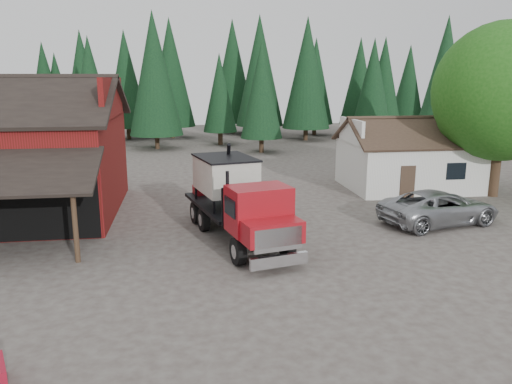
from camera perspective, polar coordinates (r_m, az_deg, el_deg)
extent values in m
plane|color=#473D37|center=(18.39, -3.35, -9.39)|extent=(120.00, 120.00, 0.00)
cube|color=black|center=(30.99, -26.77, 9.75)|extent=(12.80, 5.53, 2.35)
cube|color=maroon|center=(27.21, -16.18, 10.36)|extent=(0.25, 7.00, 2.00)
cylinder|color=#382619|center=(20.29, -19.94, -3.83)|extent=(0.20, 0.20, 2.80)
cube|color=silver|center=(33.69, 17.14, 2.98)|extent=(8.00, 6.00, 3.00)
cube|color=#38281E|center=(32.06, 18.54, 6.47)|extent=(8.60, 3.42, 1.80)
cube|color=#38281E|center=(34.75, 16.33, 7.07)|extent=(8.60, 3.42, 1.80)
cube|color=silver|center=(31.88, 10.85, 6.87)|extent=(0.20, 4.20, 1.50)
cube|color=silver|center=(35.31, 23.30, 6.62)|extent=(0.20, 4.20, 1.50)
cube|color=#38281E|center=(30.46, 16.93, 1.03)|extent=(0.90, 0.06, 2.00)
cube|color=black|center=(31.75, 21.91, 2.22)|extent=(1.20, 0.06, 1.00)
cylinder|color=#382619|center=(33.09, 25.64, 2.28)|extent=(0.60, 0.60, 3.20)
sphere|color=#1A5112|center=(32.66, 26.44, 10.23)|extent=(8.00, 8.00, 8.00)
sphere|color=#1A5112|center=(32.72, 23.68, 8.38)|extent=(4.40, 4.40, 4.40)
cylinder|color=#382619|center=(47.94, 0.62, 5.50)|extent=(0.44, 0.44, 1.60)
cone|color=black|center=(47.55, 0.64, 11.60)|extent=(3.96, 3.96, 9.00)
cylinder|color=#382619|center=(49.31, 20.16, 4.92)|extent=(0.44, 0.44, 1.60)
cone|color=black|center=(48.93, 20.72, 12.00)|extent=(4.84, 4.84, 11.00)
cylinder|color=#382619|center=(51.39, -11.23, 5.75)|extent=(0.44, 0.44, 1.60)
cone|color=black|center=(51.02, -11.56, 13.12)|extent=(5.28, 5.28, 12.00)
cylinder|color=black|center=(19.10, -2.05, -6.79)|extent=(0.58, 1.12, 1.07)
cylinder|color=black|center=(19.84, 3.53, -6.04)|extent=(0.58, 1.12, 1.07)
cylinder|color=black|center=(23.34, -5.98, -3.17)|extent=(0.58, 1.12, 1.07)
cylinder|color=black|center=(23.95, -1.27, -2.68)|extent=(0.58, 1.12, 1.07)
cylinder|color=black|center=(24.60, -6.86, -2.35)|extent=(0.58, 1.12, 1.07)
cylinder|color=black|center=(25.19, -2.37, -1.91)|extent=(0.58, 1.12, 1.07)
cube|color=black|center=(22.10, -2.33, -2.98)|extent=(3.01, 8.39, 0.39)
cube|color=silver|center=(18.15, 2.66, -7.87)|extent=(2.22, 0.70, 0.44)
cube|color=silver|center=(17.97, 2.55, -5.45)|extent=(1.82, 0.53, 0.88)
cube|color=maroon|center=(18.44, 1.80, -4.49)|extent=(2.43, 1.75, 0.83)
cube|color=maroon|center=(19.41, 0.31, -1.95)|extent=(2.66, 2.16, 1.80)
cube|color=black|center=(18.64, 1.22, -1.65)|extent=(2.01, 0.56, 0.88)
cylinder|color=black|center=(19.74, -3.27, -0.11)|extent=(0.16, 0.16, 1.75)
cube|color=black|center=(20.29, -0.73, -1.43)|extent=(2.35, 0.68, 1.56)
cube|color=black|center=(23.28, -3.47, -1.51)|extent=(3.74, 6.07, 0.16)
cube|color=beige|center=(22.96, -3.52, 1.98)|extent=(2.93, 3.65, 1.56)
cone|color=beige|center=(23.17, -3.48, -0.39)|extent=(2.59, 2.59, 0.68)
cube|color=black|center=(22.83, -3.54, 3.95)|extent=(3.05, 3.77, 0.08)
cylinder|color=black|center=(24.43, -3.23, 2.41)|extent=(0.23, 2.16, 2.97)
cube|color=maroon|center=(25.22, -6.43, 0.20)|extent=(0.75, 0.89, 0.44)
cylinder|color=silver|center=(20.72, 2.51, -4.36)|extent=(0.76, 1.07, 0.55)
imported|color=#9DA0A4|center=(25.84, 20.22, -1.66)|extent=(6.43, 4.04, 1.66)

